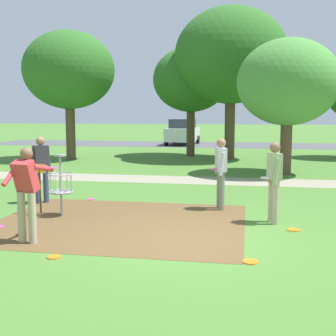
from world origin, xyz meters
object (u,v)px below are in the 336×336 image
at_px(player_throwing, 274,178).
at_px(tree_far_left, 69,70).
at_px(tree_mid_center, 288,83).
at_px(parked_car_leftmost, 183,132).
at_px(player_waiting_right, 41,166).
at_px(tree_mid_left, 231,56).
at_px(frisbee_mid_grass, 54,257).
at_px(frisbee_far_left, 250,262).
at_px(frisbee_by_tee, 294,230).
at_px(disc_golf_basket, 58,183).
at_px(tree_near_right, 191,80).
at_px(player_waiting_left, 27,188).
at_px(frisbee_near_basket, 90,199).
at_px(player_foreground_watching, 221,169).

xyz_separation_m(player_throwing, tree_far_left, (-9.13, 11.27, 3.36)).
xyz_separation_m(tree_mid_center, parked_car_leftmost, (-6.06, 14.71, -2.49)).
bearing_deg(player_waiting_right, tree_mid_left, 69.83).
xyz_separation_m(frisbee_mid_grass, tree_mid_center, (4.45, 10.68, 3.40)).
xyz_separation_m(frisbee_far_left, tree_mid_left, (-0.97, 15.40, 5.02)).
height_order(frisbee_by_tee, tree_mid_center, tree_mid_center).
xyz_separation_m(disc_golf_basket, parked_car_leftmost, (-0.48, 22.61, 0.17)).
relative_size(frisbee_mid_grass, tree_mid_left, 0.03).
bearing_deg(tree_near_right, tree_mid_left, -31.90).
bearing_deg(player_waiting_left, frisbee_far_left, -5.61).
relative_size(player_throwing, frisbee_far_left, 6.68).
bearing_deg(tree_mid_left, player_waiting_right, -110.17).
distance_m(player_waiting_left, frisbee_near_basket, 4.07).
height_order(player_foreground_watching, frisbee_far_left, player_foreground_watching).
relative_size(player_throwing, frisbee_near_basket, 8.43).
height_order(disc_golf_basket, parked_car_leftmost, parked_car_leftmost).
height_order(frisbee_by_tee, parked_car_leftmost, parked_car_leftmost).
distance_m(frisbee_near_basket, frisbee_mid_grass, 4.77).
bearing_deg(player_foreground_watching, frisbee_near_basket, 170.92).
height_order(frisbee_far_left, tree_far_left, tree_far_left).
distance_m(disc_golf_basket, player_waiting_right, 1.63).
bearing_deg(player_waiting_right, frisbee_far_left, -35.21).
bearing_deg(frisbee_near_basket, parked_car_leftmost, 91.48).
bearing_deg(tree_far_left, tree_mid_left, 11.26).
bearing_deg(frisbee_mid_grass, tree_far_left, 111.33).
xyz_separation_m(player_waiting_right, frisbee_by_tee, (6.12, -1.64, -0.96)).
xyz_separation_m(player_waiting_left, parked_car_leftmost, (-0.81, 24.68, -0.06)).
bearing_deg(player_waiting_right, frisbee_near_basket, 29.79).
bearing_deg(disc_golf_basket, player_waiting_left, -80.99).
bearing_deg(tree_near_right, player_foreground_watching, -79.59).
bearing_deg(frisbee_by_tee, frisbee_far_left, -112.45).
bearing_deg(parked_car_leftmost, player_foreground_watching, -79.30).
xyz_separation_m(player_waiting_left, tree_mid_center, (5.25, 9.97, 2.42)).
distance_m(frisbee_by_tee, tree_mid_center, 8.97).
bearing_deg(tree_near_right, frisbee_mid_grass, -90.11).
bearing_deg(frisbee_by_tee, frisbee_mid_grass, -148.89).
bearing_deg(parked_car_leftmost, player_waiting_left, -88.13).
relative_size(player_throwing, tree_mid_center, 0.34).
distance_m(player_throwing, frisbee_near_basket, 5.06).
height_order(player_waiting_left, tree_mid_center, tree_mid_center).
bearing_deg(parked_car_leftmost, disc_golf_basket, -88.79).
height_order(frisbee_near_basket, parked_car_leftmost, parked_car_leftmost).
xyz_separation_m(tree_near_right, tree_mid_center, (4.41, -6.36, -0.60)).
bearing_deg(tree_mid_left, frisbee_by_tee, -82.21).
bearing_deg(player_waiting_left, parked_car_leftmost, 91.87).
bearing_deg(frisbee_far_left, parked_car_leftmost, 100.67).
height_order(frisbee_mid_grass, tree_mid_center, tree_mid_center).
relative_size(tree_mid_left, tree_mid_center, 1.47).
relative_size(disc_golf_basket, player_foreground_watching, 0.81).
distance_m(player_foreground_watching, frisbee_mid_grass, 4.85).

